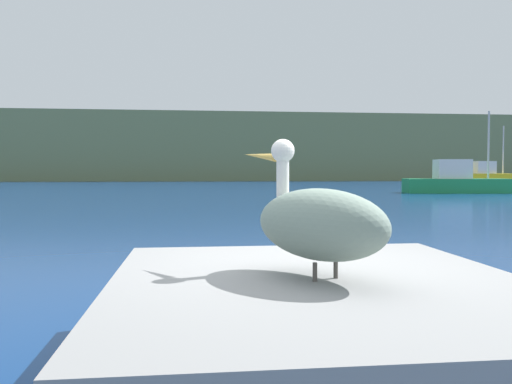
% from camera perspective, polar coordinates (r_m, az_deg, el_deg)
% --- Properties ---
extents(ground_plane, '(260.00, 260.00, 0.00)m').
position_cam_1_polar(ground_plane, '(4.57, 3.93, -15.55)').
color(ground_plane, navy).
extents(hillside_backdrop, '(140.00, 13.54, 9.53)m').
position_cam_1_polar(hillside_backdrop, '(79.72, -6.17, 4.65)').
color(hillside_backdrop, '#6B7A51').
rests_on(hillside_backdrop, ground).
extents(pier_dock, '(2.73, 3.14, 0.69)m').
position_cam_1_polar(pier_dock, '(3.68, 6.74, -14.37)').
color(pier_dock, gray).
rests_on(pier_dock, ground).
extents(pelican, '(1.00, 1.38, 0.93)m').
position_cam_1_polar(pelican, '(3.55, 6.65, -3.20)').
color(pelican, gray).
rests_on(pelican, pier_dock).
extents(fishing_boat_yellow, '(6.88, 2.54, 5.50)m').
position_cam_1_polar(fishing_boat_yellow, '(52.72, 22.90, 1.41)').
color(fishing_boat_yellow, yellow).
rests_on(fishing_boat_yellow, ground).
extents(fishing_boat_green, '(6.70, 3.00, 5.17)m').
position_cam_1_polar(fishing_boat_green, '(36.28, 20.45, 1.02)').
color(fishing_boat_green, '#1E8C4C').
rests_on(fishing_boat_green, ground).
extents(mooring_buoy, '(0.73, 0.73, 0.73)m').
position_cam_1_polar(mooring_buoy, '(16.37, 5.66, -1.37)').
color(mooring_buoy, yellow).
rests_on(mooring_buoy, ground).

